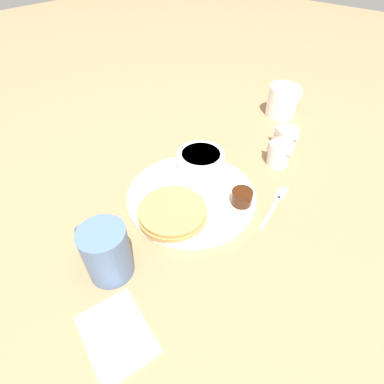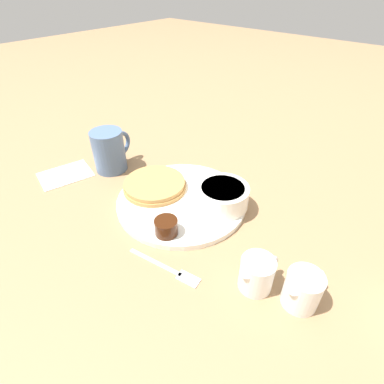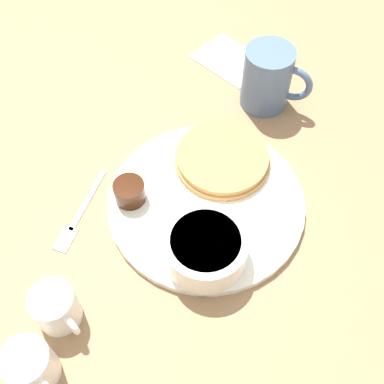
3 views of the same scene
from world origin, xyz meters
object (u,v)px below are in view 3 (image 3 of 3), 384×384
object	(u,v)px
plate	(206,202)
creamer_pitcher_far	(31,366)
fork	(77,219)
coffee_mug	(268,79)
creamer_pitcher_near	(56,308)
bowl	(205,247)

from	to	relation	value
plate	creamer_pitcher_far	world-z (taller)	creamer_pitcher_far
creamer_pitcher_far	fork	bearing A→B (deg)	114.83
coffee_mug	creamer_pitcher_far	bearing A→B (deg)	-94.95
plate	fork	xyz separation A→B (m)	(-0.14, -0.11, -0.00)
plate	fork	world-z (taller)	plate
creamer_pitcher_near	creamer_pitcher_far	distance (m)	0.07
creamer_pitcher_far	fork	size ratio (longest dim) A/B	0.56
creamer_pitcher_far	plate	bearing A→B (deg)	78.95
plate	fork	size ratio (longest dim) A/B	1.96
creamer_pitcher_far	bowl	bearing A→B (deg)	65.96
bowl	creamer_pitcher_near	size ratio (longest dim) A/B	1.39
creamer_pitcher_near	creamer_pitcher_far	size ratio (longest dim) A/B	0.98
creamer_pitcher_near	bowl	bearing A→B (deg)	52.70
fork	creamer_pitcher_near	bearing A→B (deg)	-60.70
coffee_mug	creamer_pitcher_near	bearing A→B (deg)	-98.00
plate	creamer_pitcher_near	size ratio (longest dim) A/B	3.57
plate	bowl	size ratio (longest dim) A/B	2.57
creamer_pitcher_near	fork	bearing A→B (deg)	119.30
bowl	coffee_mug	world-z (taller)	coffee_mug
plate	creamer_pitcher_far	size ratio (longest dim) A/B	3.52
coffee_mug	creamer_pitcher_far	distance (m)	0.52
bowl	creamer_pitcher_far	distance (m)	0.24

